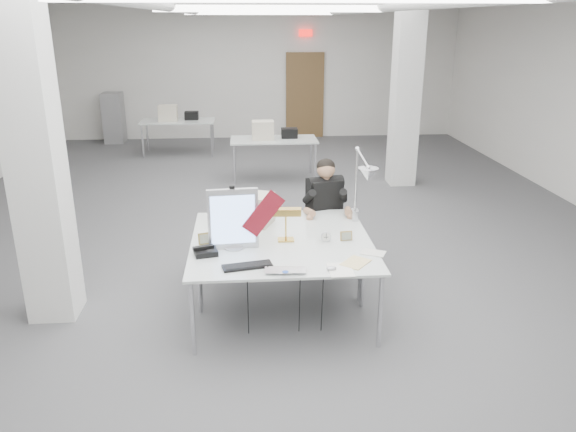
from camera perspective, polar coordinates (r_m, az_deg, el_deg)
name	(u,v)px	position (r m, az deg, el deg)	size (l,w,h in m)	color
room_shell	(273,112)	(7.53, -1.58, 10.47)	(10.04, 14.04, 3.24)	#4A4A4C
desk_main	(284,259)	(5.25, -0.37, -4.35)	(1.80, 0.90, 0.03)	silver
desk_second	(278,225)	(6.09, -0.98, -0.96)	(1.80, 0.90, 0.03)	silver
bg_desk_a	(274,140)	(10.53, -1.46, 7.75)	(1.60, 0.80, 0.03)	silver
bg_desk_b	(178,121)	(12.76, -11.14, 9.44)	(1.60, 0.80, 0.03)	silver
filing_cabinet	(114,118)	(14.48, -17.27, 9.51)	(0.45, 0.55, 1.20)	gray
office_chair	(324,221)	(6.75, 3.70, -0.51)	(0.56, 0.56, 1.13)	black
seated_person	(325,196)	(6.60, 3.82, 2.07)	(0.49, 0.62, 0.93)	black
monitor	(233,219)	(5.38, -5.60, -0.30)	(0.48, 0.05, 0.60)	#B6B6BB
pennant	(264,213)	(5.32, -2.49, 0.26)	(0.45, 0.01, 0.19)	maroon
keyboard	(247,266)	(5.06, -4.16, -5.09)	(0.44, 0.15, 0.02)	black
laptop	(285,273)	(4.89, -0.26, -5.86)	(0.36, 0.23, 0.03)	silver
mouse	(331,268)	(4.99, 4.43, -5.32)	(0.09, 0.06, 0.04)	#B0B1B5
bankers_lamp	(286,224)	(5.57, -0.22, -0.79)	(0.32, 0.13, 0.36)	gold
desk_phone	(206,252)	(5.35, -8.36, -3.64)	(0.21, 0.19, 0.05)	black
picture_frame_left	(206,238)	(5.60, -8.37, -2.26)	(0.15, 0.01, 0.12)	#9F8A44
picture_frame_right	(346,236)	(5.65, 5.93, -2.01)	(0.12, 0.01, 0.10)	#AC8A4A
desk_clock	(326,237)	(5.61, 3.88, -2.12)	(0.11, 0.11, 0.03)	silver
paper_stack_a	(341,270)	(5.01, 5.36, -5.46)	(0.21, 0.30, 0.01)	white
paper_stack_b	(356,263)	(5.17, 6.88, -4.72)	(0.20, 0.27, 0.01)	#E7CE8A
paper_stack_c	(373,253)	(5.40, 8.65, -3.70)	(0.22, 0.16, 0.01)	silver
beige_monitor	(255,209)	(6.05, -3.40, 0.70)	(0.35, 0.33, 0.33)	#BFB69F
architect_lamp	(361,187)	(5.88, 7.41, 2.94)	(0.24, 0.71, 0.91)	silver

